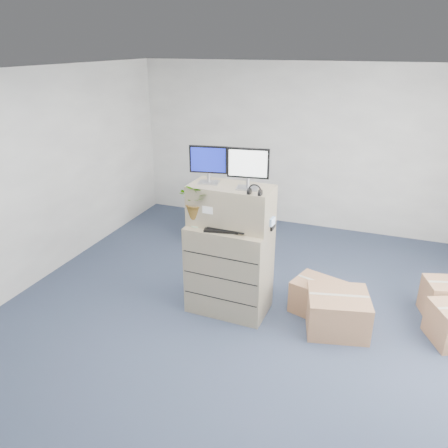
{
  "coord_description": "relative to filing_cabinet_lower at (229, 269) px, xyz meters",
  "views": [
    {
      "loc": [
        1.29,
        -3.9,
        3.07
      ],
      "look_at": [
        -0.34,
        0.4,
        1.15
      ],
      "focal_mm": 35.0,
      "sensor_mm": 36.0,
      "label": 1
    }
  ],
  "objects": [
    {
      "name": "ground",
      "position": [
        0.29,
        -0.45,
        -0.55
      ],
      "size": [
        7.0,
        7.0,
        0.0
      ],
      "primitive_type": "plane",
      "color": "#272D46",
      "rests_on": "ground"
    },
    {
      "name": "wall_back",
      "position": [
        0.29,
        3.06,
        0.85
      ],
      "size": [
        6.0,
        0.02,
        2.8
      ],
      "primitive_type": "cube",
      "color": "#B4B2AB",
      "rests_on": "ground"
    },
    {
      "name": "filing_cabinet_lower",
      "position": [
        0.0,
        0.0,
        0.0
      ],
      "size": [
        0.97,
        0.61,
        1.11
      ],
      "primitive_type": "cube",
      "rotation": [
        0.0,
        0.0,
        -0.04
      ],
      "color": "tan",
      "rests_on": "ground"
    },
    {
      "name": "filing_cabinet_upper",
      "position": [
        0.0,
        0.05,
        0.79
      ],
      "size": [
        0.97,
        0.51,
        0.47
      ],
      "primitive_type": "cube",
      "rotation": [
        0.0,
        0.0,
        -0.04
      ],
      "color": "tan",
      "rests_on": "filing_cabinet_lower"
    },
    {
      "name": "monitor_left",
      "position": [
        -0.28,
        0.06,
        1.27
      ],
      "size": [
        0.43,
        0.2,
        0.43
      ],
      "rotation": [
        0.0,
        0.0,
        0.17
      ],
      "color": "#99999E",
      "rests_on": "filing_cabinet_upper"
    },
    {
      "name": "monitor_right",
      "position": [
        0.21,
        0.01,
        1.28
      ],
      "size": [
        0.46,
        0.2,
        0.45
      ],
      "rotation": [
        0.0,
        0.0,
        0.13
      ],
      "color": "#99999E",
      "rests_on": "filing_cabinet_upper"
    },
    {
      "name": "headphones",
      "position": [
        0.33,
        -0.14,
        1.07
      ],
      "size": [
        0.15,
        0.02,
        0.15
      ],
      "primitive_type": "torus",
      "rotation": [
        1.57,
        0.0,
        -0.04
      ],
      "color": "black",
      "rests_on": "filing_cabinet_upper"
    },
    {
      "name": "keyboard",
      "position": [
        0.01,
        -0.12,
        0.57
      ],
      "size": [
        0.54,
        0.3,
        0.03
      ],
      "primitive_type": "cube",
      "rotation": [
        0.0,
        0.0,
        0.2
      ],
      "color": "black",
      "rests_on": "filing_cabinet_lower"
    },
    {
      "name": "mouse",
      "position": [
        0.35,
        -0.14,
        0.57
      ],
      "size": [
        0.1,
        0.07,
        0.03
      ],
      "primitive_type": "ellipsoid",
      "rotation": [
        0.0,
        0.0,
        0.06
      ],
      "color": "silver",
      "rests_on": "filing_cabinet_lower"
    },
    {
      "name": "water_bottle",
      "position": [
        0.11,
        0.01,
        0.68
      ],
      "size": [
        0.07,
        0.07,
        0.25
      ],
      "primitive_type": "cylinder",
      "color": "gray",
      "rests_on": "filing_cabinet_lower"
    },
    {
      "name": "phone_dock",
      "position": [
        0.01,
        0.06,
        0.6
      ],
      "size": [
        0.06,
        0.05,
        0.14
      ],
      "rotation": [
        0.0,
        0.0,
        -0.04
      ],
      "color": "silver",
      "rests_on": "filing_cabinet_lower"
    },
    {
      "name": "external_drive",
      "position": [
        0.39,
        0.11,
        0.59
      ],
      "size": [
        0.23,
        0.17,
        0.07
      ],
      "primitive_type": "cube",
      "rotation": [
        0.0,
        0.0,
        0.02
      ],
      "color": "black",
      "rests_on": "filing_cabinet_lower"
    },
    {
      "name": "tissue_box",
      "position": [
        0.39,
        0.06,
        0.67
      ],
      "size": [
        0.25,
        0.14,
        0.09
      ],
      "primitive_type": "cube",
      "rotation": [
        0.0,
        0.0,
        -0.12
      ],
      "color": "#3B73CB",
      "rests_on": "external_drive"
    },
    {
      "name": "potted_plant",
      "position": [
        -0.36,
        -0.08,
        0.79
      ],
      "size": [
        0.5,
        0.52,
        0.41
      ],
      "rotation": [
        0.0,
        0.0,
        -0.04
      ],
      "color": "#A5C39D",
      "rests_on": "filing_cabinet_lower"
    },
    {
      "name": "office_chair",
      "position": [
        -0.86,
        2.02,
        -0.12
      ],
      "size": [
        1.05,
        1.02,
        0.87
      ],
      "primitive_type": "imported",
      "rotation": [
        0.0,
        0.0,
        3.47
      ],
      "color": "slate",
      "rests_on": "ground"
    },
    {
      "name": "cardboard_boxes",
      "position": [
        1.83,
        0.32,
        -0.33
      ],
      "size": [
        2.27,
        1.42,
        0.46
      ],
      "color": "#A4714F",
      "rests_on": "ground"
    }
  ]
}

